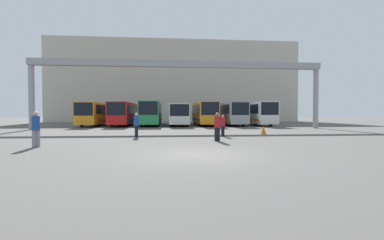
# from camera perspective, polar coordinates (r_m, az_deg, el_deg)

# --- Properties ---
(ground_plane) EXTENTS (200.00, 200.00, 0.00)m
(ground_plane) POSITION_cam_1_polar(r_m,az_deg,el_deg) (10.93, 1.47, -7.75)
(ground_plane) COLOR #514F4C
(building_backdrop) EXTENTS (51.97, 12.00, 16.95)m
(building_backdrop) POSITION_cam_1_polar(r_m,az_deg,el_deg) (58.82, -3.80, 8.05)
(building_backdrop) COLOR #B7B2A3
(building_backdrop) RESTS_ON ground
(overhead_gantry) EXTENTS (32.49, 0.80, 7.61)m
(overhead_gantry) POSITION_cam_1_polar(r_m,az_deg,el_deg) (29.26, -2.59, 10.72)
(overhead_gantry) COLOR gray
(overhead_gantry) RESTS_ON ground
(bus_slot_0) EXTENTS (2.46, 12.21, 3.15)m
(bus_slot_0) POSITION_cam_1_polar(r_m,az_deg,el_deg) (39.04, -20.24, 1.50)
(bus_slot_0) COLOR orange
(bus_slot_0) RESTS_ON ground
(bus_slot_1) EXTENTS (2.48, 11.85, 3.20)m
(bus_slot_1) POSITION_cam_1_polar(r_m,az_deg,el_deg) (38.03, -14.74, 1.58)
(bus_slot_1) COLOR red
(bus_slot_1) RESTS_ON ground
(bus_slot_2) EXTENTS (2.56, 11.58, 3.32)m
(bus_slot_2) POSITION_cam_1_polar(r_m,az_deg,el_deg) (37.44, -8.99, 1.72)
(bus_slot_2) COLOR #268C4C
(bus_slot_2) RESTS_ON ground
(bus_slot_3) EXTENTS (2.63, 12.28, 2.99)m
(bus_slot_3) POSITION_cam_1_polar(r_m,az_deg,el_deg) (37.72, -3.14, 1.45)
(bus_slot_3) COLOR silver
(bus_slot_3) RESTS_ON ground
(bus_slot_4) EXTENTS (2.51, 12.10, 3.28)m
(bus_slot_4) POSITION_cam_1_polar(r_m,az_deg,el_deg) (37.95, 2.65, 1.69)
(bus_slot_4) COLOR orange
(bus_slot_4) RESTS_ON ground
(bus_slot_5) EXTENTS (2.48, 10.95, 3.25)m
(bus_slot_5) POSITION_cam_1_polar(r_m,az_deg,el_deg) (38.08, 8.49, 1.66)
(bus_slot_5) COLOR #999EA5
(bus_slot_5) RESTS_ON ground
(bus_slot_6) EXTENTS (2.54, 10.96, 3.29)m
(bus_slot_6) POSITION_cam_1_polar(r_m,az_deg,el_deg) (39.15, 13.94, 1.66)
(bus_slot_6) COLOR silver
(bus_slot_6) RESTS_ON ground
(pedestrian_mid_left) EXTENTS (0.37, 0.37, 1.79)m
(pedestrian_mid_left) POSITION_cam_1_polar(r_m,az_deg,el_deg) (19.21, -12.25, -0.94)
(pedestrian_mid_left) COLOR black
(pedestrian_mid_left) RESTS_ON ground
(pedestrian_far_center) EXTENTS (0.34, 0.34, 1.62)m
(pedestrian_far_center) POSITION_cam_1_polar(r_m,az_deg,el_deg) (19.60, 6.87, -1.13)
(pedestrian_far_center) COLOR black
(pedestrian_far_center) RESTS_ON ground
(pedestrian_near_right) EXTENTS (0.38, 0.38, 1.81)m
(pedestrian_near_right) POSITION_cam_1_polar(r_m,az_deg,el_deg) (16.25, 5.63, -1.32)
(pedestrian_near_right) COLOR black
(pedestrian_near_right) RESTS_ON ground
(pedestrian_near_center) EXTENTS (0.39, 0.39, 1.85)m
(pedestrian_near_center) POSITION_cam_1_polar(r_m,az_deg,el_deg) (15.55, -31.38, -1.57)
(pedestrian_near_center) COLOR gray
(pedestrian_near_center) RESTS_ON ground
(traffic_cone) EXTENTS (0.48, 0.48, 0.73)m
(traffic_cone) POSITION_cam_1_polar(r_m,az_deg,el_deg) (22.34, 15.60, -2.13)
(traffic_cone) COLOR orange
(traffic_cone) RESTS_ON ground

